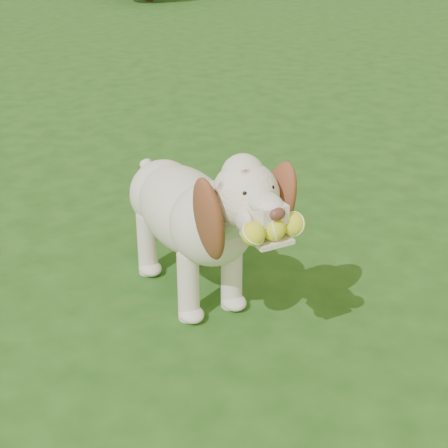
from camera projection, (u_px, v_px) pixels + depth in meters
ground at (304, 272)px, 3.51m from camera, size 80.00×80.00×0.00m
dog at (196, 211)px, 3.09m from camera, size 0.56×1.32×0.86m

